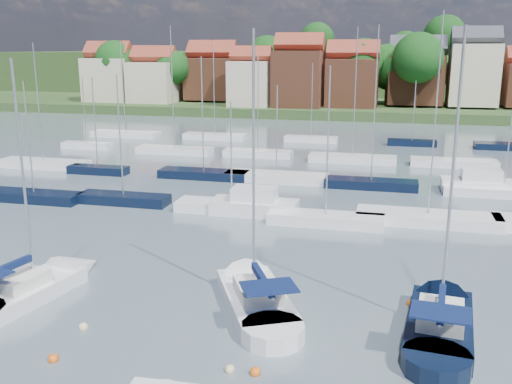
# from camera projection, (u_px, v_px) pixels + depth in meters

# --- Properties ---
(ground) EXTENTS (260.00, 260.00, 0.00)m
(ground) POSITION_uv_depth(u_px,v_px,m) (343.00, 168.00, 63.88)
(ground) COLOR #495864
(ground) RESTS_ON ground
(sailboat_left) EXTENTS (4.53, 10.37, 13.73)m
(sailboat_left) POSITION_uv_depth(u_px,v_px,m) (43.00, 285.00, 31.61)
(sailboat_left) COLOR white
(sailboat_left) RESTS_ON ground
(sailboat_centre) EXTENTS (7.65, 11.37, 15.27)m
(sailboat_centre) POSITION_uv_depth(u_px,v_px,m) (250.00, 291.00, 30.81)
(sailboat_centre) COLOR white
(sailboat_centre) RESTS_ON ground
(sailboat_navy) EXTENTS (4.01, 11.25, 15.28)m
(sailboat_navy) POSITION_uv_depth(u_px,v_px,m) (440.00, 315.00, 28.03)
(sailboat_navy) COLOR black
(sailboat_navy) RESTS_ON ground
(buoy_b) EXTENTS (0.47, 0.47, 0.47)m
(buoy_b) POSITION_uv_depth(u_px,v_px,m) (53.00, 361.00, 24.60)
(buoy_b) COLOR #D85914
(buoy_b) RESTS_ON ground
(buoy_c) EXTENTS (0.45, 0.45, 0.45)m
(buoy_c) POSITION_uv_depth(u_px,v_px,m) (83.00, 329.00, 27.39)
(buoy_c) COLOR beige
(buoy_c) RESTS_ON ground
(buoy_d) EXTENTS (0.43, 0.43, 0.43)m
(buoy_d) POSITION_uv_depth(u_px,v_px,m) (230.00, 372.00, 23.80)
(buoy_d) COLOR beige
(buoy_d) RESTS_ON ground
(buoy_e) EXTENTS (0.45, 0.45, 0.45)m
(buoy_e) POSITION_uv_depth(u_px,v_px,m) (411.00, 305.00, 29.96)
(buoy_e) COLOR #D85914
(buoy_e) RESTS_ON ground
(buoy_g) EXTENTS (0.47, 0.47, 0.47)m
(buoy_g) POSITION_uv_depth(u_px,v_px,m) (255.00, 374.00, 23.60)
(buoy_g) COLOR #D85914
(buoy_g) RESTS_ON ground
(marina_field) EXTENTS (79.62, 41.41, 15.93)m
(marina_field) POSITION_uv_depth(u_px,v_px,m) (357.00, 175.00, 58.77)
(marina_field) COLOR white
(marina_field) RESTS_ON ground
(far_shore_town) EXTENTS (212.46, 90.00, 22.27)m
(far_shore_town) POSITION_uv_depth(u_px,v_px,m) (384.00, 81.00, 149.56)
(far_shore_town) COLOR #334924
(far_shore_town) RESTS_ON ground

